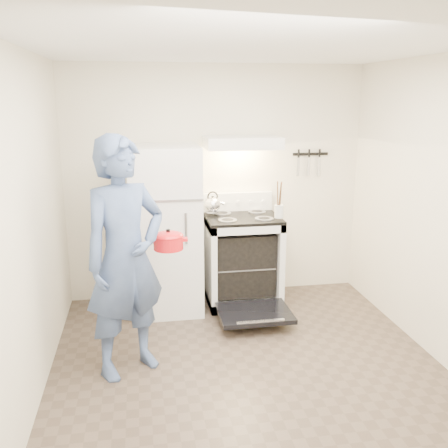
# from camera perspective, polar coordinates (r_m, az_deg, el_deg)

# --- Properties ---
(floor) EXTENTS (3.60, 3.60, 0.00)m
(floor) POSITION_cam_1_polar(r_m,az_deg,el_deg) (4.18, 3.13, -16.86)
(floor) COLOR #4D3F34
(floor) RESTS_ON ground
(back_wall) EXTENTS (3.20, 0.02, 2.50)m
(back_wall) POSITION_cam_1_polar(r_m,az_deg,el_deg) (5.42, -0.91, 4.66)
(back_wall) COLOR beige
(back_wall) RESTS_ON ground
(refrigerator) EXTENTS (0.70, 0.70, 1.70)m
(refrigerator) POSITION_cam_1_polar(r_m,az_deg,el_deg) (5.10, -6.73, -0.64)
(refrigerator) COLOR silver
(refrigerator) RESTS_ON floor
(stove_body) EXTENTS (0.76, 0.65, 0.92)m
(stove_body) POSITION_cam_1_polar(r_m,az_deg,el_deg) (5.34, 2.11, -4.24)
(stove_body) COLOR silver
(stove_body) RESTS_ON floor
(cooktop) EXTENTS (0.76, 0.65, 0.03)m
(cooktop) POSITION_cam_1_polar(r_m,az_deg,el_deg) (5.21, 2.15, 0.72)
(cooktop) COLOR black
(cooktop) RESTS_ON stove_body
(backsplash) EXTENTS (0.76, 0.07, 0.20)m
(backsplash) POSITION_cam_1_polar(r_m,az_deg,el_deg) (5.45, 1.55, 2.59)
(backsplash) COLOR silver
(backsplash) RESTS_ON cooktop
(oven_door) EXTENTS (0.70, 0.54, 0.04)m
(oven_door) POSITION_cam_1_polar(r_m,az_deg,el_deg) (4.92, 3.50, -10.12)
(oven_door) COLOR black
(oven_door) RESTS_ON floor
(oven_rack) EXTENTS (0.60, 0.52, 0.01)m
(oven_rack) POSITION_cam_1_polar(r_m,az_deg,el_deg) (5.35, 2.10, -4.45)
(oven_rack) COLOR gray
(oven_rack) RESTS_ON stove_body
(range_hood) EXTENTS (0.76, 0.50, 0.12)m
(range_hood) POSITION_cam_1_polar(r_m,az_deg,el_deg) (5.15, 2.06, 9.31)
(range_hood) COLOR silver
(range_hood) RESTS_ON back_wall
(knife_strip) EXTENTS (0.40, 0.02, 0.03)m
(knife_strip) POSITION_cam_1_polar(r_m,az_deg,el_deg) (5.62, 9.85, 7.89)
(knife_strip) COLOR black
(knife_strip) RESTS_ON back_wall
(pizza_stone) EXTENTS (0.30, 0.30, 0.02)m
(pizza_stone) POSITION_cam_1_polar(r_m,az_deg,el_deg) (5.43, 2.65, -3.99)
(pizza_stone) COLOR #836548
(pizza_stone) RESTS_ON oven_rack
(tea_kettle) EXTENTS (0.21, 0.17, 0.25)m
(tea_kettle) POSITION_cam_1_polar(r_m,az_deg,el_deg) (5.23, -1.30, 2.37)
(tea_kettle) COLOR silver
(tea_kettle) RESTS_ON cooktop
(utensil_jar) EXTENTS (0.09, 0.09, 0.13)m
(utensil_jar) POSITION_cam_1_polar(r_m,az_deg,el_deg) (5.03, 6.30, 1.44)
(utensil_jar) COLOR silver
(utensil_jar) RESTS_ON cooktop
(person) EXTENTS (0.83, 0.75, 1.90)m
(person) POSITION_cam_1_polar(r_m,az_deg,el_deg) (3.94, -11.20, -3.86)
(person) COLOR navy
(person) RESTS_ON floor
(dutch_oven) EXTENTS (0.32, 0.25, 0.21)m
(dutch_oven) POSITION_cam_1_polar(r_m,az_deg,el_deg) (4.13, -6.37, -2.10)
(dutch_oven) COLOR red
(dutch_oven) RESTS_ON person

